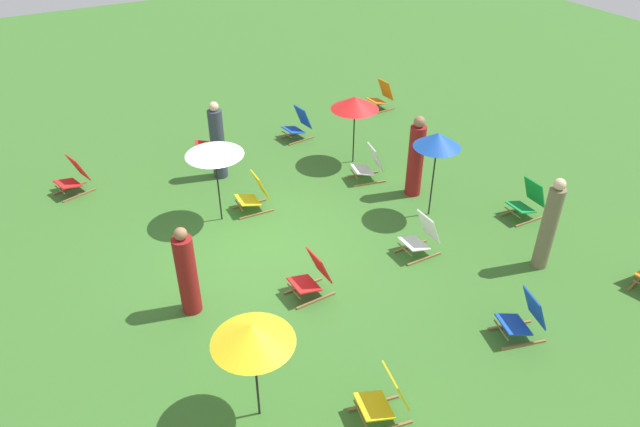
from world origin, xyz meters
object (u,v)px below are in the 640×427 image
Objects in this scene: umbrella_0 at (252,334)px; person_1 at (416,158)px; person_2 at (549,226)px; deckchair_7 at (524,318)px; deckchair_6 at (527,201)px; person_0 at (187,273)px; deckchair_5 at (312,276)px; umbrella_1 at (438,140)px; deckchair_2 at (74,177)px; deckchair_10 at (254,194)px; deckchair_4 at (211,141)px; person_3 at (218,142)px; deckchair_3 at (369,165)px; deckchair_9 at (298,125)px; deckchair_1 at (421,237)px; umbrella_3 at (214,149)px; deckchair_12 at (385,398)px; deckchair_11 at (381,97)px; umbrella_2 at (355,103)px.

umbrella_0 is 6.45m from person_1.
person_1 is 3.20m from person_2.
deckchair_7 is 0.47× the size of person_1.
person_0 is at bearing -94.21° from deckchair_6.
deckchair_5 is 0.45× the size of umbrella_1.
deckchair_2 is 4.06m from deckchair_10.
deckchair_6 is (5.65, 4.73, 0.00)m from deckchair_4.
person_3 is (1.08, -0.17, 0.49)m from deckchair_4.
deckchair_5 is 4.25m from person_2.
deckchair_3 is at bearing -169.67° from umbrella_1.
deckchair_6 and deckchair_9 have the same top height.
umbrella_0 is at bearing 108.03° from person_3.
deckchair_1 is 0.99× the size of deckchair_3.
umbrella_0 is at bearing -65.39° from deckchair_1.
person_2 reaches higher than person_0.
person_1 is at bearing 55.04° from deckchair_4.
deckchair_4 is 1.03× the size of deckchair_5.
deckchair_12 is at bearing 2.50° from umbrella_3.
umbrella_0 is (4.73, -1.98, 1.16)m from deckchair_10.
umbrella_0 reaches higher than deckchair_11.
umbrella_3 is (-5.34, -2.98, 1.23)m from deckchair_7.
deckchair_9 and deckchair_10 have the same top height.
person_3 is at bearing -173.06° from deckchair_10.
deckchair_4 is 2.75m from deckchair_10.
deckchair_2 is at bearing -90.57° from deckchair_11.
deckchair_1 and deckchair_3 have the same top height.
deckchair_11 is at bearing 108.42° from deckchair_4.
deckchair_1 and deckchair_4 have the same top height.
deckchair_6 is 6.72m from person_3.
deckchair_9 is at bearing 178.21° from deckchair_1.
deckchair_9 is at bearing 73.26° from deckchair_2.
deckchair_7 is 0.50× the size of umbrella_3.
deckchair_10 is 3.48m from person_1.
deckchair_11 is at bearing 156.85° from deckchair_12.
person_2 is at bearing 102.72° from person_1.
umbrella_3 is 6.25m from person_2.
deckchair_3 is at bearing 130.63° from deckchair_5.
deckchair_11 is 0.50× the size of umbrella_0.
person_3 is (-0.87, -3.02, -0.65)m from umbrella_2.
deckchair_1 is 0.45× the size of person_2.
umbrella_2 is at bearing 57.01° from deckchair_2.
deckchair_11 is (-3.18, 2.44, 0.00)m from deckchair_3.
deckchair_11 is 0.50× the size of umbrella_2.
person_1 is at bearing 7.68° from deckchair_9.
person_0 is at bearing -143.54° from deckchair_12.
deckchair_6 is 5.99m from deckchair_9.
deckchair_5 is at bearing -91.85° from person_0.
deckchair_3 is 2.69m from deckchair_9.
deckchair_5 is 0.50× the size of umbrella_2.
deckchair_1 is 6.70m from deckchair_11.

